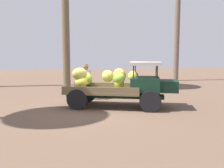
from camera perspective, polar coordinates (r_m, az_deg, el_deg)
ground_plane at (r=9.60m, az=-0.95°, el=-5.73°), size 60.00×60.00×0.00m
truck at (r=9.58m, az=3.02°, el=-0.21°), size 4.66×2.89×1.84m
farmer at (r=11.35m, az=-6.28°, el=1.11°), size 0.54×0.50×1.70m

